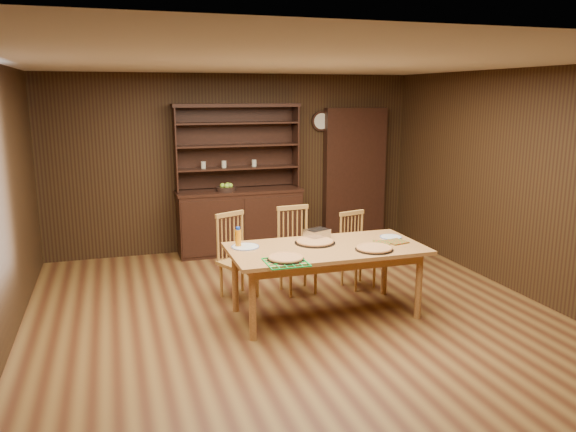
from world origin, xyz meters
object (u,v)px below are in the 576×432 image
object	(u,v)px
dining_table	(326,254)
chair_right	(355,247)
chair_left	(235,253)
juice_bottle	(238,238)
china_hutch	(239,213)
chair_center	(296,247)

from	to	relation	value
dining_table	chair_right	distance (m)	1.07
chair_left	juice_bottle	xyz separation A→B (m)	(-0.09, -0.60, 0.33)
dining_table	juice_bottle	distance (m)	0.93
china_hutch	chair_right	world-z (taller)	china_hutch
dining_table	chair_left	bearing A→B (deg)	132.20
dining_table	juice_bottle	xyz separation A→B (m)	(-0.88, 0.26, 0.18)
chair_left	chair_center	distance (m)	0.73
dining_table	chair_right	bearing A→B (deg)	48.42
juice_bottle	chair_right	bearing A→B (deg)	18.42
dining_table	chair_right	size ratio (longest dim) A/B	2.21
china_hutch	dining_table	size ratio (longest dim) A/B	1.08
dining_table	juice_bottle	size ratio (longest dim) A/B	9.37
chair_center	juice_bottle	world-z (taller)	chair_center
dining_table	chair_left	size ratio (longest dim) A/B	2.06
chair_right	juice_bottle	xyz separation A→B (m)	(-1.57, -0.52, 0.37)
chair_right	juice_bottle	distance (m)	1.70
china_hutch	chair_left	world-z (taller)	china_hutch
chair_right	juice_bottle	size ratio (longest dim) A/B	4.25
china_hutch	dining_table	bearing A→B (deg)	-83.17
chair_left	chair_right	xyz separation A→B (m)	(1.48, -0.08, -0.04)
chair_right	china_hutch	bearing A→B (deg)	104.15
chair_left	chair_right	size ratio (longest dim) A/B	1.07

